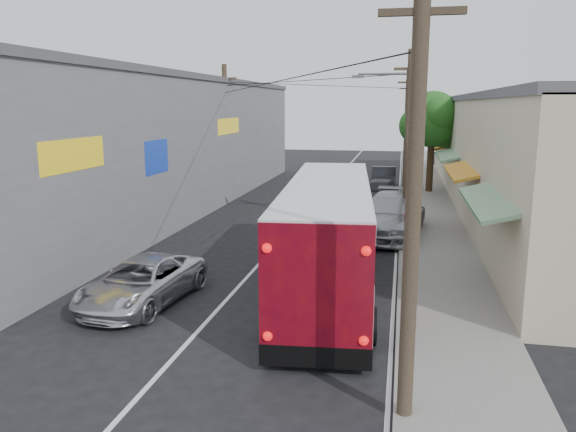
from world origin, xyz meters
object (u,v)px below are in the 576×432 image
object	(u,v)px
parked_car_mid	(380,192)
pedestrian_far	(411,205)
coach_bus	(328,234)
pedestrian_near	(410,222)
parked_suv	(391,215)
jeepney	(142,282)
parked_car_far	(384,178)

from	to	relation	value
parked_car_mid	pedestrian_far	distance (m)	5.47
coach_bus	pedestrian_near	bearing A→B (deg)	63.04
coach_bus	parked_suv	size ratio (longest dim) A/B	1.88
parked_car_mid	pedestrian_near	world-z (taller)	pedestrian_near
jeepney	pedestrian_near	world-z (taller)	pedestrian_near
parked_suv	parked_car_mid	bearing A→B (deg)	103.58
coach_bus	parked_suv	bearing A→B (deg)	72.20
parked_suv	coach_bus	bearing A→B (deg)	-95.30
parked_car_far	jeepney	bearing A→B (deg)	-105.04
parked_suv	parked_car_mid	distance (m)	7.64
parked_car_far	pedestrian_far	size ratio (longest dim) A/B	2.69
parked_car_far	parked_suv	bearing A→B (deg)	-87.72
parked_car_mid	pedestrian_near	size ratio (longest dim) A/B	2.72
jeepney	parked_car_mid	xyz separation A→B (m)	(6.11, 17.91, 0.11)
coach_bus	pedestrian_far	world-z (taller)	coach_bus
coach_bus	parked_suv	distance (m)	8.07
jeepney	parked_car_mid	bearing A→B (deg)	77.10
parked_car_mid	pedestrian_near	bearing A→B (deg)	-75.86
parked_car_mid	parked_car_far	bearing A→B (deg)	94.08
pedestrian_far	pedestrian_near	bearing A→B (deg)	101.28
parked_suv	pedestrian_near	distance (m)	1.64
parked_suv	jeepney	bearing A→B (deg)	-116.23
parked_suv	parked_car_far	size ratio (longest dim) A/B	1.38
coach_bus	jeepney	world-z (taller)	coach_bus
coach_bus	jeepney	bearing A→B (deg)	-158.96
pedestrian_near	parked_car_far	bearing A→B (deg)	-87.51
parked_car_mid	parked_car_far	size ratio (longest dim) A/B	0.98
pedestrian_far	coach_bus	bearing A→B (deg)	88.01
jeepney	parked_car_far	bearing A→B (deg)	81.87
parked_car_mid	parked_car_far	xyz separation A→B (m)	(0.00, 6.47, -0.01)
jeepney	pedestrian_far	xyz separation A→B (m)	(7.81, 12.71, 0.31)
jeepney	parked_car_far	distance (m)	25.14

